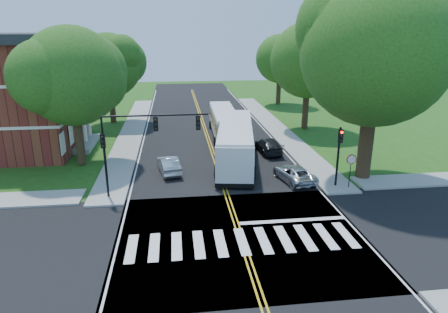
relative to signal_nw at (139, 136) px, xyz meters
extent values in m
plane|color=#234B12|center=(5.86, -6.43, -4.38)|extent=(140.00, 140.00, 0.00)
cube|color=black|center=(5.86, 11.57, -4.37)|extent=(14.00, 96.00, 0.01)
cube|color=black|center=(5.86, -6.43, -4.37)|extent=(60.00, 12.00, 0.01)
cube|color=gold|center=(5.86, 15.57, -4.36)|extent=(0.36, 70.00, 0.01)
cube|color=silver|center=(-0.94, 15.57, -4.36)|extent=(0.12, 70.00, 0.01)
cube|color=silver|center=(12.66, 15.57, -4.36)|extent=(0.12, 70.00, 0.01)
cube|color=silver|center=(5.86, -6.93, -4.36)|extent=(12.60, 3.00, 0.01)
cube|color=silver|center=(9.36, -4.83, -4.36)|extent=(6.60, 0.40, 0.01)
cube|color=gray|center=(-2.44, 18.57, -4.30)|extent=(2.60, 40.00, 0.15)
cube|color=gray|center=(14.16, 18.57, -4.30)|extent=(2.60, 40.00, 0.15)
cylinder|color=black|center=(16.86, 1.57, -1.23)|extent=(1.10, 1.10, 6.00)
sphere|color=#387422|center=(16.86, 1.57, 5.28)|extent=(10.80, 10.80, 10.80)
cylinder|color=black|center=(-5.64, 7.57, -1.83)|extent=(0.70, 0.70, 4.80)
sphere|color=#387422|center=(-5.64, 7.57, 3.17)|extent=(8.00, 8.00, 8.00)
cylinder|color=black|center=(-5.14, 23.57, -2.03)|extent=(0.70, 0.70, 4.40)
sphere|color=#387422|center=(-5.14, 23.57, 2.64)|extent=(7.60, 7.60, 7.60)
cylinder|color=black|center=(17.36, 17.57, -1.73)|extent=(0.70, 0.70, 5.00)
sphere|color=#387422|center=(17.36, 17.57, 3.50)|extent=(8.40, 8.40, 8.40)
cylinder|color=black|center=(18.36, 33.57, -2.03)|extent=(0.70, 0.70, 4.40)
sphere|color=#387422|center=(18.36, 33.57, 2.51)|extent=(7.20, 7.20, 7.20)
cube|color=silver|center=(-6.54, 13.57, 0.02)|extent=(1.40, 6.00, 0.45)
cube|color=gray|center=(-6.54, 13.57, -4.13)|extent=(1.80, 6.00, 0.50)
cylinder|color=silver|center=(-6.54, 11.37, -2.28)|extent=(0.50, 0.50, 4.20)
cylinder|color=silver|center=(-6.54, 13.57, -2.28)|extent=(0.50, 0.50, 4.20)
cylinder|color=silver|center=(-6.54, 15.77, -2.28)|extent=(0.50, 0.50, 4.20)
cylinder|color=black|center=(-2.34, 0.07, -1.93)|extent=(0.16, 0.16, 4.60)
cube|color=black|center=(-2.34, -0.08, -0.23)|extent=(0.30, 0.22, 0.95)
sphere|color=black|center=(-2.34, -0.22, 0.07)|extent=(0.18, 0.18, 0.18)
cylinder|color=black|center=(1.16, 0.07, 1.37)|extent=(7.00, 0.12, 0.12)
cube|color=black|center=(1.16, -0.08, 0.82)|extent=(0.30, 0.22, 0.95)
cube|color=black|center=(3.96, -0.08, 0.82)|extent=(0.30, 0.22, 0.95)
cylinder|color=black|center=(14.06, 0.07, -2.03)|extent=(0.16, 0.16, 4.40)
cube|color=black|center=(14.06, -0.08, -0.43)|extent=(0.30, 0.22, 0.95)
sphere|color=#FF0A05|center=(14.06, -0.22, -0.13)|extent=(0.18, 0.18, 0.18)
cylinder|color=black|center=(14.86, -0.43, -3.13)|extent=(0.06, 0.06, 2.20)
cylinder|color=#A50A07|center=(14.86, -0.46, -2.08)|extent=(0.76, 0.04, 0.76)
cube|color=silver|center=(7.55, 6.71, -2.66)|extent=(4.83, 13.24, 3.02)
cube|color=black|center=(7.55, 6.71, -2.12)|extent=(4.76, 12.36, 1.04)
cube|color=black|center=(8.59, 13.15, -2.28)|extent=(2.67, 0.53, 1.76)
cube|color=orange|center=(8.59, 13.15, -1.29)|extent=(1.86, 0.40, 0.35)
cube|color=black|center=(7.55, 6.71, -4.00)|extent=(4.90, 13.35, 0.33)
cube|color=silver|center=(7.55, 6.71, -1.09)|extent=(4.72, 12.85, 0.24)
cylinder|color=black|center=(9.64, 10.71, -3.84)|extent=(0.52, 1.10, 1.05)
cylinder|color=black|center=(6.83, 11.16, -3.84)|extent=(0.52, 1.10, 1.05)
cylinder|color=black|center=(8.33, 2.57, -3.84)|extent=(0.52, 1.10, 1.05)
cylinder|color=black|center=(5.51, 3.03, -3.84)|extent=(0.52, 1.10, 1.05)
cube|color=silver|center=(7.66, 15.47, -2.91)|extent=(2.67, 11.11, 2.58)
cube|color=black|center=(7.66, 15.47, -2.45)|extent=(2.72, 10.34, 0.89)
cube|color=black|center=(7.81, 21.05, -2.59)|extent=(2.30, 0.16, 1.50)
cube|color=orange|center=(7.81, 21.05, -1.74)|extent=(1.59, 0.14, 0.30)
cube|color=black|center=(7.66, 15.47, -4.06)|extent=(2.73, 11.22, 0.28)
cube|color=silver|center=(7.66, 15.47, -1.57)|extent=(2.62, 10.78, 0.21)
cylinder|color=black|center=(8.97, 19.09, -3.92)|extent=(0.32, 0.91, 0.90)
cylinder|color=black|center=(6.54, 19.15, -3.92)|extent=(0.32, 0.91, 0.90)
cylinder|color=black|center=(8.79, 12.07, -3.92)|extent=(0.32, 0.91, 0.90)
cylinder|color=black|center=(6.36, 12.13, -3.92)|extent=(0.32, 0.91, 0.90)
imported|color=#B0B3B7|center=(1.78, 4.73, -3.70)|extent=(2.14, 4.26, 1.34)
imported|color=silver|center=(11.34, 1.60, -3.76)|extent=(2.84, 4.71, 1.22)
imported|color=black|center=(11.05, 9.18, -3.69)|extent=(2.19, 4.78, 1.36)
camera|label=1|loc=(2.43, -26.18, 6.86)|focal=32.00mm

